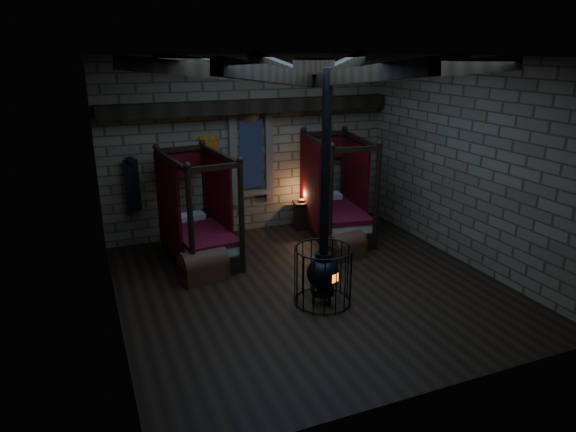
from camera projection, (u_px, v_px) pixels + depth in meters
name	position (u px, v px, depth m)	size (l,w,h in m)	color
room	(311.00, 84.00, 8.73)	(7.02, 7.02, 4.29)	black
bed_left	(199.00, 234.00, 10.94)	(1.39, 2.29, 2.28)	black
bed_right	(335.00, 211.00, 12.35)	(1.50, 2.40, 2.36)	black
trunk_left	(204.00, 266.00, 10.01)	(0.95, 0.69, 0.64)	#552D1A
trunk_right	(346.00, 246.00, 11.08)	(0.84, 0.61, 0.57)	#552D1A
nightstand_left	(209.00, 226.00, 11.98)	(0.53, 0.52, 0.90)	black
nightstand_right	(302.00, 215.00, 12.82)	(0.50, 0.49, 0.75)	black
stove	(323.00, 270.00, 8.99)	(1.02, 1.02, 4.05)	black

